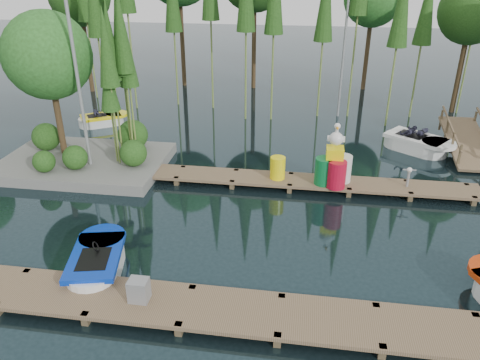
# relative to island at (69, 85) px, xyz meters

# --- Properties ---
(ground_plane) EXTENTS (90.00, 90.00, 0.00)m
(ground_plane) POSITION_rel_island_xyz_m (6.30, -3.29, -3.18)
(ground_plane) COLOR #1B2D32
(near_dock) EXTENTS (18.00, 1.50, 0.50)m
(near_dock) POSITION_rel_island_xyz_m (6.30, -7.79, -2.95)
(near_dock) COLOR brown
(near_dock) RESTS_ON ground
(far_dock) EXTENTS (15.00, 1.20, 0.50)m
(far_dock) POSITION_rel_island_xyz_m (7.30, -0.79, -2.95)
(far_dock) COLOR brown
(far_dock) RESTS_ON ground
(island) EXTENTS (6.20, 4.20, 6.75)m
(island) POSITION_rel_island_xyz_m (0.00, 0.00, 0.00)
(island) COLOR slate
(island) RESTS_ON ground
(lamp_island) EXTENTS (0.30, 0.30, 7.25)m
(lamp_island) POSITION_rel_island_xyz_m (0.80, -0.79, 1.08)
(lamp_island) COLOR gray
(lamp_island) RESTS_ON ground
(lamp_rear) EXTENTS (0.30, 0.30, 7.25)m
(lamp_rear) POSITION_rel_island_xyz_m (10.30, 7.71, 1.08)
(lamp_rear) COLOR gray
(lamp_rear) RESTS_ON ground
(ramp) EXTENTS (1.50, 3.94, 1.49)m
(ramp) POSITION_rel_island_xyz_m (15.30, 3.21, -2.60)
(ramp) COLOR brown
(ramp) RESTS_ON ground
(boat_blue) EXTENTS (1.82, 2.95, 0.92)m
(boat_blue) POSITION_rel_island_xyz_m (3.61, -6.55, -2.92)
(boat_blue) COLOR white
(boat_blue) RESTS_ON ground
(boat_yellow_far) EXTENTS (2.57, 2.19, 1.19)m
(boat_yellow_far) POSITION_rel_island_xyz_m (-1.10, 4.59, -2.93)
(boat_yellow_far) COLOR white
(boat_yellow_far) RESTS_ON ground
(boat_white_far) EXTENTS (3.23, 2.89, 1.43)m
(boat_white_far) POSITION_rel_island_xyz_m (13.40, 3.44, -2.86)
(boat_white_far) COLOR white
(boat_white_far) RESTS_ON ground
(utility_cabinet) EXTENTS (0.45, 0.38, 0.55)m
(utility_cabinet) POSITION_rel_island_xyz_m (5.21, -7.79, -2.61)
(utility_cabinet) COLOR gray
(utility_cabinet) RESTS_ON near_dock
(yellow_barrel) EXTENTS (0.53, 0.53, 0.80)m
(yellow_barrel) POSITION_rel_island_xyz_m (7.84, -0.79, -2.48)
(yellow_barrel) COLOR #FFE90D
(yellow_barrel) RESTS_ON far_dock
(drum_cluster) EXTENTS (1.27, 1.16, 2.19)m
(drum_cluster) POSITION_rel_island_xyz_m (9.80, -0.95, -2.24)
(drum_cluster) COLOR #0B6930
(drum_cluster) RESTS_ON far_dock
(seagull_post) EXTENTS (0.44, 0.24, 0.71)m
(seagull_post) POSITION_rel_island_xyz_m (12.31, -0.79, -2.40)
(seagull_post) COLOR gray
(seagull_post) RESTS_ON far_dock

